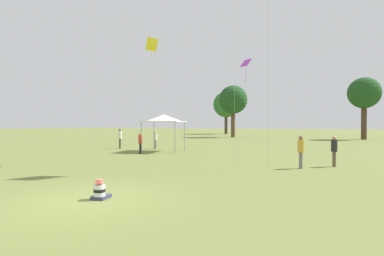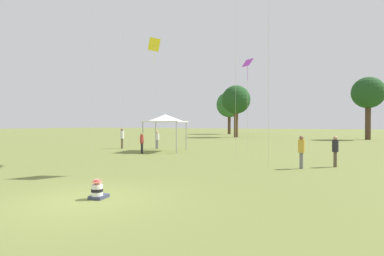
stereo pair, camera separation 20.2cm
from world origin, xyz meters
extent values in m
plane|color=olive|center=(0.00, 0.00, 0.00)|extent=(300.00, 300.00, 0.00)
cube|color=#383D56|center=(0.21, 0.44, 0.05)|extent=(0.50, 0.58, 0.10)
cylinder|color=white|center=(0.23, 0.35, 0.26)|extent=(0.38, 0.38, 0.32)
cylinder|color=black|center=(0.23, 0.35, 0.26)|extent=(0.40, 0.40, 0.09)
sphere|color=tan|center=(0.23, 0.35, 0.50)|extent=(0.18, 0.18, 0.18)
cylinder|color=#E0665B|center=(0.23, 0.35, 0.50)|extent=(0.31, 0.31, 0.01)
cylinder|color=#E0665B|center=(0.23, 0.35, 0.54)|extent=(0.18, 0.18, 0.08)
cylinder|color=black|center=(-6.67, 12.28, 0.38)|extent=(0.21, 0.21, 0.76)
cylinder|color=#B23833|center=(-6.67, 12.28, 1.06)|extent=(0.38, 0.38, 0.60)
sphere|color=#A37556|center=(-6.67, 12.28, 1.45)|extent=(0.21, 0.21, 0.21)
cylinder|color=brown|center=(6.51, 10.76, 0.39)|extent=(0.23, 0.23, 0.79)
cylinder|color=#232328|center=(6.51, 10.76, 1.10)|extent=(0.43, 0.43, 0.62)
sphere|color=tan|center=(6.51, 10.76, 1.50)|extent=(0.21, 0.21, 0.21)
cylinder|color=slate|center=(5.00, 9.37, 0.40)|extent=(0.24, 0.24, 0.81)
cylinder|color=gold|center=(5.00, 9.37, 1.12)|extent=(0.44, 0.44, 0.64)
sphere|color=brown|center=(5.00, 9.37, 1.54)|extent=(0.22, 0.22, 0.22)
cylinder|color=slate|center=(-8.05, 16.57, 0.39)|extent=(0.24, 0.24, 0.78)
cylinder|color=silver|center=(-8.05, 16.57, 1.09)|extent=(0.44, 0.44, 0.62)
sphere|color=tan|center=(-8.05, 16.57, 1.49)|extent=(0.21, 0.21, 0.21)
cylinder|color=brown|center=(-11.12, 15.46, 0.45)|extent=(0.23, 0.23, 0.90)
cylinder|color=silver|center=(-11.12, 15.46, 1.26)|extent=(0.42, 0.42, 0.71)
sphere|color=brown|center=(-11.12, 15.46, 1.72)|extent=(0.24, 0.24, 0.24)
cube|color=white|center=(-6.00, 14.61, 2.43)|extent=(3.60, 3.60, 0.08)
cone|color=white|center=(-6.00, 14.61, 2.75)|extent=(3.42, 3.42, 0.55)
cylinder|color=#99999E|center=(-7.62, 15.69, 1.19)|extent=(0.07, 0.07, 2.39)
cylinder|color=#99999E|center=(-4.92, 16.23, 1.19)|extent=(0.07, 0.07, 2.39)
cylinder|color=#99999E|center=(-7.08, 12.99, 1.19)|extent=(0.07, 0.07, 2.39)
cylinder|color=#99999E|center=(-4.38, 13.53, 1.19)|extent=(0.07, 0.07, 2.39)
cube|color=#B738C6|center=(-0.09, 17.92, 7.30)|extent=(1.00, 0.90, 0.66)
cylinder|color=#B738C6|center=(-0.09, 17.92, 6.42)|extent=(0.02, 0.02, 1.19)
cylinder|color=#BCB7A8|center=(-0.09, 17.92, 3.65)|extent=(0.01, 0.01, 7.30)
cube|color=yellow|center=(-11.34, 21.17, 10.89)|extent=(0.98, 1.45, 1.30)
cylinder|color=yellow|center=(-11.34, 21.17, 9.64)|extent=(0.02, 0.02, 1.54)
cylinder|color=#BCB7A8|center=(-11.34, 21.17, 5.45)|extent=(0.01, 0.01, 10.88)
cylinder|color=#BCB7A8|center=(0.79, 11.92, 7.79)|extent=(0.01, 0.01, 15.57)
cylinder|color=#BCB7A8|center=(-9.92, 10.45, 7.06)|extent=(0.01, 0.01, 14.11)
cylinder|color=#BCB7A8|center=(-11.77, 16.38, 10.58)|extent=(0.01, 0.01, 21.16)
cylinder|color=#BCB7A8|center=(3.48, 8.89, 5.91)|extent=(0.01, 0.01, 11.80)
cylinder|color=brown|center=(-8.94, 42.80, 2.55)|extent=(0.73, 0.73, 5.10)
sphere|color=#1E471E|center=(-8.94, 42.80, 6.43)|extent=(4.85, 4.85, 4.85)
cylinder|color=#473323|center=(10.58, 43.48, 2.78)|extent=(0.75, 0.75, 5.55)
sphere|color=#1E471E|center=(10.58, 43.48, 6.79)|extent=(4.50, 4.50, 4.50)
cylinder|color=#473323|center=(-15.73, 59.17, 2.58)|extent=(0.68, 0.68, 5.17)
sphere|color=#2D662D|center=(-15.73, 59.17, 6.79)|extent=(5.91, 5.91, 5.91)
camera|label=1|loc=(6.41, -6.42, 2.20)|focal=28.00mm
camera|label=2|loc=(6.59, -6.33, 2.20)|focal=28.00mm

